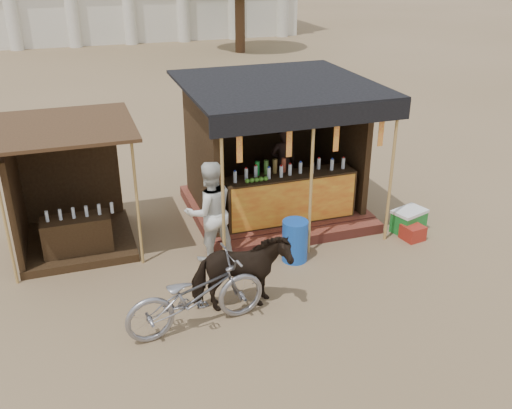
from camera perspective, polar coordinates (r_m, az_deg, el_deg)
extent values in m
plane|color=#846B4C|center=(9.07, 3.28, -10.39)|extent=(120.00, 120.00, 0.00)
cube|color=brown|center=(12.16, 1.61, -0.05)|extent=(3.40, 2.80, 0.22)
cube|color=brown|center=(10.88, 4.42, -3.35)|extent=(3.40, 0.35, 0.20)
cube|color=#332212|center=(11.12, 3.33, 0.74)|extent=(2.60, 0.55, 0.95)
cube|color=#D04918|center=(10.88, 3.88, 0.16)|extent=(2.50, 0.02, 0.88)
cube|color=#332212|center=(12.78, -0.25, 7.74)|extent=(3.00, 0.12, 2.50)
cube|color=#332212|center=(11.25, -5.53, 5.22)|extent=(0.12, 2.50, 2.50)
cube|color=#332212|center=(12.23, 8.35, 6.69)|extent=(0.12, 2.50, 2.50)
cube|color=black|center=(11.13, 2.14, 11.97)|extent=(3.60, 3.60, 0.06)
cube|color=black|center=(9.58, 5.90, 8.62)|extent=(3.60, 0.06, 0.36)
cylinder|color=tan|center=(9.50, -3.33, 0.90)|extent=(0.06, 0.06, 2.75)
cylinder|color=tan|center=(10.00, 5.53, 2.08)|extent=(0.06, 0.06, 2.75)
cylinder|color=tan|center=(10.72, 13.40, 3.09)|extent=(0.06, 0.06, 2.75)
cube|color=red|center=(9.28, -1.67, 5.81)|extent=(0.10, 0.02, 0.55)
cube|color=red|center=(9.55, 3.34, 6.34)|extent=(0.10, 0.02, 0.55)
cube|color=red|center=(9.90, 8.04, 6.79)|extent=(0.10, 0.02, 0.55)
cube|color=red|center=(10.30, 12.41, 7.17)|extent=(0.10, 0.02, 0.55)
imported|color=black|center=(12.00, 2.77, 4.15)|extent=(0.59, 0.41, 1.54)
cube|color=#332212|center=(11.29, -17.31, -3.53)|extent=(2.00, 2.00, 0.15)
cube|color=#332212|center=(11.76, -18.13, 2.76)|extent=(1.90, 0.10, 2.10)
cube|color=#332212|center=(10.94, -22.89, 0.33)|extent=(0.10, 1.90, 2.10)
cube|color=#472D19|center=(10.35, -18.87, 7.38)|extent=(2.40, 2.40, 0.06)
cylinder|color=tan|center=(9.94, -23.83, -1.47)|extent=(0.05, 0.05, 2.35)
cylinder|color=tan|center=(9.91, -11.79, 0.15)|extent=(0.05, 0.05, 2.35)
cube|color=#332212|center=(10.70, -17.40, -3.21)|extent=(1.20, 0.50, 0.80)
imported|color=black|center=(8.72, -1.52, -6.95)|extent=(1.53, 0.78, 1.26)
imported|color=gray|center=(8.41, -6.03, -9.00)|extent=(2.21, 1.03, 1.12)
imported|color=silver|center=(9.99, -4.65, -0.72)|extent=(0.97, 0.79, 1.86)
cylinder|color=blue|center=(10.17, 3.91, -3.63)|extent=(0.58, 0.58, 0.77)
cube|color=maroon|center=(11.36, 15.40, -2.71)|extent=(0.43, 0.43, 0.29)
cube|color=#1B7D2B|center=(11.62, 15.01, -1.70)|extent=(0.72, 0.59, 0.40)
cube|color=white|center=(11.52, 15.13, -0.68)|extent=(0.75, 0.62, 0.06)
cylinder|color=silver|center=(33.49, -23.26, 17.06)|extent=(0.70, 0.70, 3.60)
cylinder|color=silver|center=(33.43, -17.93, 17.81)|extent=(0.70, 0.70, 3.60)
cylinder|color=silver|center=(33.64, -12.59, 18.41)|extent=(0.70, 0.70, 3.60)
cylinder|color=silver|center=(34.12, -7.32, 18.86)|extent=(0.70, 0.70, 3.60)
cylinder|color=silver|center=(34.84, -2.21, 19.15)|extent=(0.70, 0.70, 3.60)
cylinder|color=silver|center=(35.81, 2.67, 19.29)|extent=(0.70, 0.70, 3.60)
cylinder|color=#382314|center=(30.34, -1.63, 18.70)|extent=(0.50, 0.50, 4.00)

